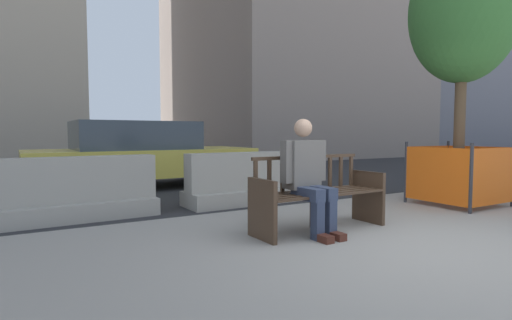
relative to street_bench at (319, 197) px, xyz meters
name	(u,v)px	position (x,y,z in m)	size (l,w,h in m)	color
ground_plane	(430,247)	(0.50, -1.16, -0.40)	(200.00, 200.00, 0.00)	gray
street_asphalt	(165,173)	(0.50, 7.54, -0.39)	(120.00, 12.00, 0.01)	#28282B
street_bench	(319,197)	(0.00, 0.00, 0.00)	(1.71, 0.58, 0.88)	#473323
seated_person	(307,174)	(-0.22, -0.06, 0.29)	(0.58, 0.73, 1.31)	#66605B
jersey_barrier_centre	(245,183)	(0.11, 2.03, -0.06)	(2.02, 0.75, 0.84)	#9E998E
jersey_barrier_left	(79,194)	(-2.39, 2.07, -0.06)	(2.02, 0.76, 0.84)	#9E998E
street_tree	(463,13)	(3.04, 0.21, 2.64)	(1.64, 1.64, 4.17)	brown
construction_fence	(458,173)	(3.04, 0.21, 0.11)	(1.17, 1.17, 1.01)	#2D2D33
car_taxi_near	(142,154)	(-0.84, 4.88, 0.31)	(4.63, 2.08, 1.40)	#DBC64C
fire_hydrant	(478,175)	(4.16, 0.53, -0.01)	(0.40, 0.22, 0.82)	gold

